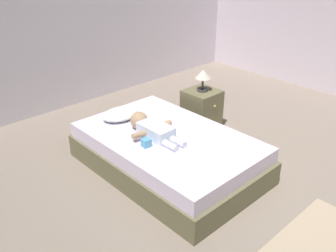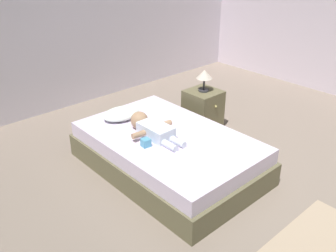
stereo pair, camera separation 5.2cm
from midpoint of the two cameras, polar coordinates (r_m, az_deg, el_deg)
ground_plane at (r=3.56m, az=12.95°, el=-10.05°), size 8.00×8.00×0.00m
bed at (r=3.70m, az=0.40°, el=-4.15°), size 1.19×1.85×0.39m
pillow at (r=3.96m, az=-6.92°, el=1.94°), size 0.43×0.31×0.10m
baby at (r=3.58m, az=-2.17°, el=-0.35°), size 0.48×0.68×0.18m
toothbrush at (r=3.82m, az=-0.56°, el=0.44°), size 0.06×0.15×0.02m
nightstand at (r=4.53m, az=5.76°, el=2.56°), size 0.38×0.41×0.49m
lamp at (r=4.37m, az=6.02°, el=7.80°), size 0.19×0.19×0.26m
toy_block at (r=3.40m, az=-3.04°, el=-2.59°), size 0.09×0.09×0.08m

